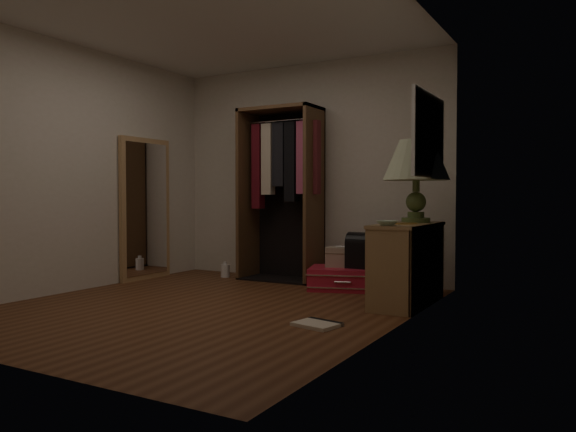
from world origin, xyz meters
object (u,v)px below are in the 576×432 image
object	(u,v)px
pink_suitcase	(345,278)
table_lamp	(416,162)
console_bookshelf	(408,262)
open_wardrobe	(283,179)
train_case	(340,257)
white_jug	(225,271)
black_bag	(364,250)
floor_mirror	(145,209)

from	to	relation	value
pink_suitcase	table_lamp	world-z (taller)	table_lamp
console_bookshelf	open_wardrobe	world-z (taller)	open_wardrobe
console_bookshelf	table_lamp	bearing A→B (deg)	88.92
console_bookshelf	train_case	xyz separation A→B (m)	(-0.90, 0.49, -0.05)
table_lamp	white_jug	bearing A→B (deg)	172.24
black_bag	table_lamp	size ratio (longest dim) A/B	0.48
console_bookshelf	table_lamp	distance (m)	0.97
white_jug	table_lamp	bearing A→B (deg)	-7.76
table_lamp	black_bag	bearing A→B (deg)	156.79
table_lamp	white_jug	size ratio (longest dim) A/B	4.12
open_wardrobe	black_bag	distance (m)	1.39
black_bag	floor_mirror	bearing A→B (deg)	-167.38
open_wardrobe	black_bag	xyz separation A→B (m)	(1.13, -0.24, -0.77)
pink_suitcase	table_lamp	xyz separation A→B (m)	(0.84, -0.23, 1.21)
console_bookshelf	pink_suitcase	xyz separation A→B (m)	(-0.83, 0.46, -0.27)
open_wardrobe	black_bag	bearing A→B (deg)	-12.04
open_wardrobe	floor_mirror	bearing A→B (deg)	-152.31
black_bag	console_bookshelf	bearing A→B (deg)	-37.25
open_wardrobe	white_jug	xyz separation A→B (m)	(-0.73, -0.17, -1.12)
open_wardrobe	pink_suitcase	xyz separation A→B (m)	(0.93, -0.28, -1.09)
floor_mirror	table_lamp	size ratio (longest dim) A/B	2.15
pink_suitcase	floor_mirror	bearing A→B (deg)	173.44
floor_mirror	train_case	distance (m)	2.44
white_jug	train_case	bearing A→B (deg)	-2.77
floor_mirror	console_bookshelf	bearing A→B (deg)	0.57
pink_suitcase	white_jug	bearing A→B (deg)	158.15
train_case	white_jug	distance (m)	1.61
console_bookshelf	floor_mirror	distance (m)	3.27
console_bookshelf	floor_mirror	world-z (taller)	floor_mirror
white_jug	console_bookshelf	bearing A→B (deg)	-12.82
pink_suitcase	black_bag	distance (m)	0.38
floor_mirror	pink_suitcase	world-z (taller)	floor_mirror
black_bag	table_lamp	world-z (taller)	table_lamp
floor_mirror	pink_suitcase	xyz separation A→B (m)	(2.40, 0.49, -0.73)
floor_mirror	white_jug	bearing A→B (deg)	38.90
white_jug	floor_mirror	bearing A→B (deg)	-141.10
pink_suitcase	table_lamp	size ratio (longest dim) A/B	1.15
floor_mirror	train_case	xyz separation A→B (m)	(2.33, 0.52, -0.51)
console_bookshelf	white_jug	world-z (taller)	console_bookshelf
open_wardrobe	floor_mirror	world-z (taller)	open_wardrobe
console_bookshelf	train_case	size ratio (longest dim) A/B	3.07
pink_suitcase	black_bag	bearing A→B (deg)	-6.68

